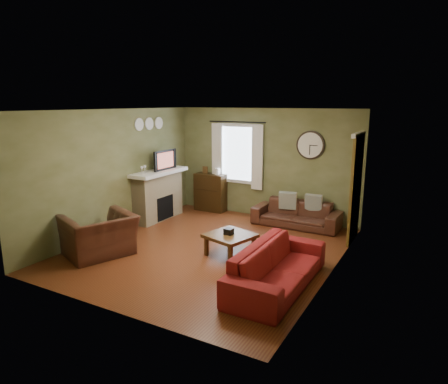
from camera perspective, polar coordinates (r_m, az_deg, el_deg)
The scene contains 31 objects.
floor at distance 7.67m, azimuth -2.12°, elevation -8.17°, with size 4.60×5.20×0.00m, color #622D17.
ceiling at distance 7.17m, azimuth -2.30°, elevation 11.63°, with size 4.60×5.20×0.00m, color white.
wall_left at distance 8.71m, azimuth -15.29°, elevation 2.79°, with size 0.00×5.20×2.60m, color #666C40.
wall_right at distance 6.45m, azimuth 15.56°, elevation -0.61°, with size 0.00×5.20×2.60m, color #666C40.
wall_back at distance 9.60m, azimuth 5.86°, elevation 4.06°, with size 4.60×0.00×2.60m, color #666C40.
wall_front at distance 5.32m, azimuth -16.85°, elevation -3.51°, with size 4.60×0.00×2.60m, color #666C40.
fireplace at distance 9.57m, azimuth -9.39°, elevation -0.64°, with size 0.40×1.40×1.10m, color tan.
firebox at distance 9.52m, azimuth -8.44°, elevation -2.24°, with size 0.04×0.60×0.55m, color black.
mantel at distance 9.43m, azimuth -9.38°, elevation 2.83°, with size 0.58×1.60×0.08m, color white.
tv at distance 9.51m, azimuth -8.77°, elevation 4.23°, with size 0.60×0.08×0.35m, color black.
tv_screen at distance 9.45m, azimuth -8.39°, elevation 4.53°, with size 0.02×0.62×0.36m, color #994C3F.
medallion_left at distance 9.18m, azimuth -12.04°, elevation 9.42°, with size 0.28×0.28×0.03m, color white.
medallion_mid at distance 9.44m, azimuth -10.64°, elevation 9.57°, with size 0.28×0.28×0.03m, color white.
medallion_right at distance 9.72m, azimuth -9.31°, elevation 9.71°, with size 0.28×0.28×0.03m, color white.
window_pane at distance 9.84m, azimuth 2.08°, elevation 5.52°, with size 1.00×0.02×1.30m, color silver, non-canonical shape.
curtain_rod at distance 9.69m, azimuth 1.85°, elevation 9.97°, with size 0.03×0.03×1.50m, color black.
curtain_left at distance 10.02m, azimuth -1.00°, elevation 5.36°, with size 0.28×0.04×1.55m, color white.
curtain_right at distance 9.53m, azimuth 4.77°, elevation 4.93°, with size 0.28×0.04×1.55m, color white.
wall_clock at distance 9.11m, azimuth 12.22°, elevation 6.55°, with size 0.64×0.06×0.64m, color white, non-canonical shape.
door at distance 8.28m, azimuth 18.30°, elevation 0.33°, with size 0.05×0.90×2.10m, color brown.
bookshelf at distance 10.21m, azimuth -1.95°, elevation -0.04°, with size 0.81×0.34×0.96m, color black, non-canonical shape.
book at distance 10.40m, azimuth -1.15°, elevation 2.91°, with size 0.16×0.21×0.02m, color #4D3217.
sofa_brown at distance 9.12m, azimuth 10.28°, elevation -3.10°, with size 1.93×0.75×0.56m, color #3F2016.
pillow_left at distance 9.18m, azimuth 9.10°, elevation -1.20°, with size 0.39×0.12×0.39m, color gray.
pillow_right at distance 9.08m, azimuth 12.70°, elevation -1.52°, with size 0.38×0.11×0.38m, color gray.
sofa_red at distance 6.16m, azimuth 7.68°, elevation -10.49°, with size 2.20×0.86×0.64m, color maroon.
armchair at distance 7.61m, azimuth -17.40°, elevation -5.92°, with size 1.17×1.02×0.76m, color #3F2016.
coffee_table at distance 7.31m, azimuth 0.88°, elevation -7.55°, with size 0.76×0.76×0.41m, color #4D3217, non-canonical shape.
tissue_box at distance 7.24m, azimuth 0.68°, elevation -6.10°, with size 0.15×0.15×0.11m, color black.
wine_glass_a at distance 8.95m, azimuth -11.65°, elevation 3.05°, with size 0.06×0.06×0.18m, color white, non-canonical shape.
wine_glass_b at distance 9.02m, azimuth -11.24°, elevation 3.16°, with size 0.07×0.07×0.19m, color white, non-canonical shape.
Camera 1 is at (3.71, -6.13, 2.74)m, focal length 32.00 mm.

